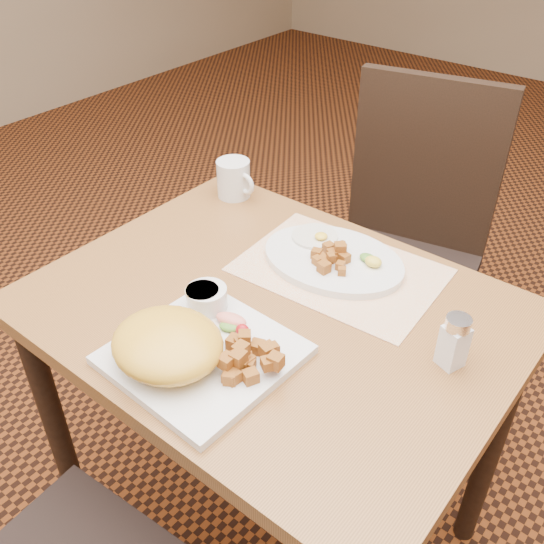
{
  "coord_description": "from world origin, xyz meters",
  "views": [
    {
      "loc": [
        0.57,
        -0.7,
        1.48
      ],
      "look_at": [
        -0.01,
        0.01,
        0.82
      ],
      "focal_mm": 40.0,
      "sensor_mm": 36.0,
      "label": 1
    }
  ],
  "objects_px": {
    "table": "(272,347)",
    "coffee_mug": "(234,179)",
    "plate_oval": "(333,260)",
    "salt_shaker": "(454,341)",
    "plate_square": "(204,355)",
    "chair_far": "(406,236)"
  },
  "relations": [
    {
      "from": "plate_oval",
      "to": "table",
      "type": "bearing_deg",
      "value": -94.0
    },
    {
      "from": "table",
      "to": "coffee_mug",
      "type": "height_order",
      "value": "coffee_mug"
    },
    {
      "from": "plate_square",
      "to": "plate_oval",
      "type": "distance_m",
      "value": 0.37
    },
    {
      "from": "table",
      "to": "coffee_mug",
      "type": "bearing_deg",
      "value": 141.19
    },
    {
      "from": "plate_oval",
      "to": "salt_shaker",
      "type": "distance_m",
      "value": 0.34
    },
    {
      "from": "table",
      "to": "coffee_mug",
      "type": "relative_size",
      "value": 7.96
    },
    {
      "from": "salt_shaker",
      "to": "coffee_mug",
      "type": "bearing_deg",
      "value": 162.73
    },
    {
      "from": "plate_oval",
      "to": "salt_shaker",
      "type": "height_order",
      "value": "salt_shaker"
    },
    {
      "from": "table",
      "to": "plate_square",
      "type": "xyz_separation_m",
      "value": [
        -0.0,
        -0.19,
        0.12
      ]
    },
    {
      "from": "plate_oval",
      "to": "coffee_mug",
      "type": "xyz_separation_m",
      "value": [
        -0.36,
        0.09,
        0.04
      ]
    },
    {
      "from": "plate_square",
      "to": "salt_shaker",
      "type": "distance_m",
      "value": 0.42
    },
    {
      "from": "chair_far",
      "to": "plate_square",
      "type": "bearing_deg",
      "value": 81.4
    },
    {
      "from": "salt_shaker",
      "to": "coffee_mug",
      "type": "relative_size",
      "value": 0.88
    },
    {
      "from": "coffee_mug",
      "to": "table",
      "type": "bearing_deg",
      "value": -38.81
    },
    {
      "from": "plate_square",
      "to": "coffee_mug",
      "type": "distance_m",
      "value": 0.58
    },
    {
      "from": "table",
      "to": "coffee_mug",
      "type": "distance_m",
      "value": 0.47
    },
    {
      "from": "plate_square",
      "to": "coffee_mug",
      "type": "xyz_separation_m",
      "value": [
        -0.34,
        0.46,
        0.04
      ]
    },
    {
      "from": "plate_square",
      "to": "plate_oval",
      "type": "relative_size",
      "value": 0.92
    },
    {
      "from": "plate_oval",
      "to": "salt_shaker",
      "type": "relative_size",
      "value": 3.05
    },
    {
      "from": "chair_far",
      "to": "coffee_mug",
      "type": "xyz_separation_m",
      "value": [
        -0.29,
        -0.41,
        0.26
      ]
    },
    {
      "from": "salt_shaker",
      "to": "plate_oval",
      "type": "bearing_deg",
      "value": 159.57
    },
    {
      "from": "table",
      "to": "salt_shaker",
      "type": "bearing_deg",
      "value": 11.23
    }
  ]
}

